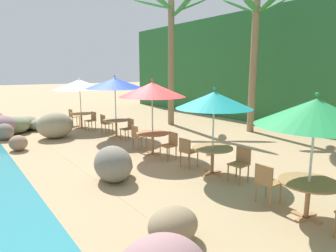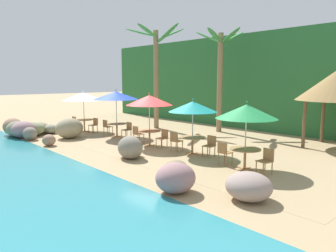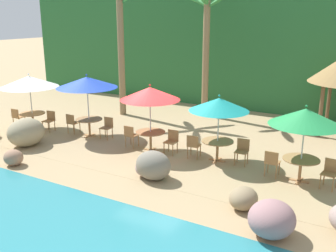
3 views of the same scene
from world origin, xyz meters
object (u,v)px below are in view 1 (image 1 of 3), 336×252
Objects in this scene: umbrella_teal at (214,100)px; chair_teal_inland at (187,150)px; dining_table_white at (81,116)px; chair_white_seaward at (92,119)px; umbrella_red at (152,90)px; chair_blue_inland at (105,122)px; palm_tree_second at (254,45)px; chair_red_seaward at (170,144)px; chair_red_inland at (137,135)px; umbrella_blue at (115,83)px; dining_table_green at (309,188)px; chair_teal_seaward at (241,162)px; dining_table_red at (153,136)px; umbrella_white at (80,85)px; palm_tree_nearest at (171,41)px; chair_blue_seaward at (128,128)px; umbrella_green at (316,112)px; chair_white_inland at (73,116)px; dining_table_teal at (213,152)px; dining_table_blue at (116,123)px; chair_green_inland at (266,181)px.

chair_teal_inland is (-0.83, -0.20, -1.51)m from umbrella_teal.
chair_white_seaward is at bearing 13.60° from dining_table_white.
chair_white_seaward is at bearing -179.67° from umbrella_red.
palm_tree_second is (3.55, 5.69, 3.40)m from chair_blue_inland.
chair_blue_inland is 0.34× the size of umbrella_red.
chair_red_inland is (-1.70, -0.21, 0.00)m from chair_red_seaward.
chair_teal_inland is (4.95, -0.21, -1.77)m from umbrella_blue.
chair_teal_inland reaches higher than dining_table_green.
palm_tree_second reaches higher than umbrella_blue.
chair_teal_seaward is (0.84, 0.16, -1.51)m from umbrella_teal.
umbrella_blue is 2.38× the size of dining_table_red.
dining_table_red is at bearing -178.70° from chair_teal_inland.
dining_table_red is at bearing 2.19° from umbrella_white.
chair_blue_inland is (2.00, 0.36, -0.10)m from dining_table_white.
chair_teal_inland is 8.05m from palm_tree_nearest.
umbrella_teal is at bearing 0.97° from chair_blue_inland.
chair_blue_seaward is 0.36× the size of umbrella_green.
palm_tree_second reaches higher than umbrella_green.
chair_teal_inland is at bearing 1.30° from dining_table_red.
palm_tree_nearest reaches higher than chair_teal_seaward.
umbrella_teal is (2.59, 0.24, 1.41)m from dining_table_red.
dining_table_red is 5.46m from dining_table_green.
chair_red_seaward is at bearing 3.57° from chair_white_inland.
chair_blue_inland is at bearing 9.89° from chair_white_inland.
dining_table_teal is (7.79, 0.27, 0.10)m from chair_white_seaward.
umbrella_blue is 1.03× the size of umbrella_red.
dining_table_white is at bearing -166.40° from chair_white_seaward.
dining_table_teal is 0.17× the size of palm_tree_nearest.
chair_blue_inland is (2.84, 0.49, 0.00)m from chair_white_inland.
umbrella_teal reaches higher than dining_table_white.
umbrella_blue is (3.69, 0.61, 1.77)m from chair_white_inland.
chair_blue_seaward reaches higher than dining_table_blue.
umbrella_blue reaches higher than dining_table_white.
dining_table_teal is (4.93, -0.14, 0.10)m from chair_blue_seaward.
palm_tree_second is (5.55, 6.05, 1.77)m from umbrella_white.
chair_white_seaward is 2.03m from dining_table_blue.
chair_blue_seaward is at bearing 176.47° from dining_table_green.
chair_red_seaward is 0.37× the size of umbrella_teal.
chair_red_seaward is at bearing 1.36° from chair_white_seaward.
dining_table_red is at bearing -43.45° from palm_tree_nearest.
chair_white_inland is (-1.67, -0.34, 0.00)m from chair_white_seaward.
chair_white_seaward is 0.13× the size of palm_tree_nearest.
chair_white_seaward is at bearing 179.02° from chair_green_inland.
umbrella_blue is at bearing 9.47° from chair_white_inland.
chair_blue_seaward is 4.94m from dining_table_teal.
umbrella_white reaches higher than chair_teal_seaward.
chair_red_seaward is 1.75m from dining_table_teal.
dining_table_teal is at bearing -1.59° from chair_blue_seaward.
chair_teal_inland is 0.14× the size of palm_tree_second.
chair_teal_seaward is at bearing 153.07° from chair_green_inland.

